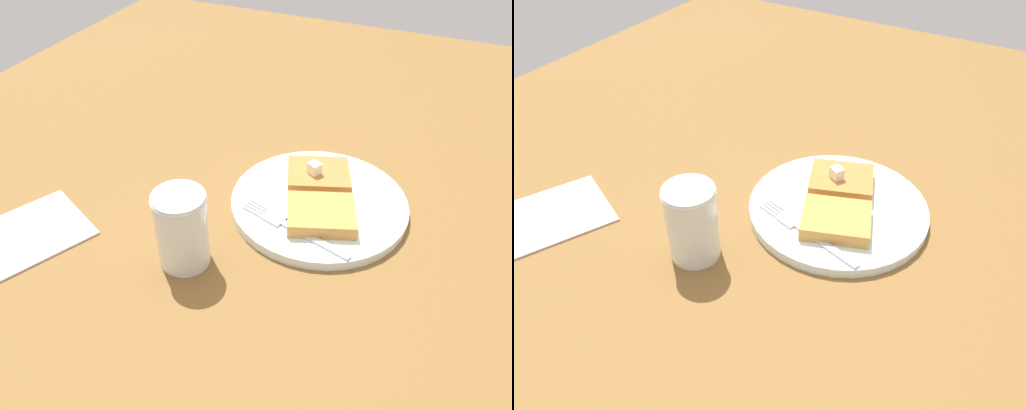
% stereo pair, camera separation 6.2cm
% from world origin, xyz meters
% --- Properties ---
extents(table_surface, '(1.26, 1.26, 0.02)m').
position_xyz_m(table_surface, '(0.00, 0.00, 0.01)').
color(table_surface, brown).
rests_on(table_surface, ground).
extents(plate, '(0.24, 0.24, 0.01)m').
position_xyz_m(plate, '(0.08, 0.10, 0.03)').
color(plate, white).
rests_on(plate, table_surface).
extents(toast_slice_left, '(0.10, 0.11, 0.02)m').
position_xyz_m(toast_slice_left, '(0.05, 0.08, 0.04)').
color(toast_slice_left, '#B87839').
rests_on(toast_slice_left, plate).
extents(toast_slice_middle, '(0.10, 0.11, 0.02)m').
position_xyz_m(toast_slice_middle, '(0.12, 0.11, 0.04)').
color(toast_slice_middle, '#CD9044').
rests_on(toast_slice_middle, plate).
extents(butter_pat_primary, '(0.02, 0.02, 0.02)m').
position_xyz_m(butter_pat_primary, '(0.05, 0.08, 0.06)').
color(butter_pat_primary, '#F4ECCB').
rests_on(butter_pat_primary, toast_slice_left).
extents(fork, '(0.06, 0.16, 0.00)m').
position_xyz_m(fork, '(0.15, 0.08, 0.04)').
color(fork, silver).
rests_on(fork, plate).
extents(syrup_jar, '(0.06, 0.06, 0.10)m').
position_xyz_m(syrup_jar, '(0.24, -0.02, 0.07)').
color(syrup_jar, '#5B290D').
rests_on(syrup_jar, table_surface).
extents(napkin, '(0.18, 0.17, 0.00)m').
position_xyz_m(napkin, '(0.29, -0.23, 0.02)').
color(napkin, beige).
rests_on(napkin, table_surface).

